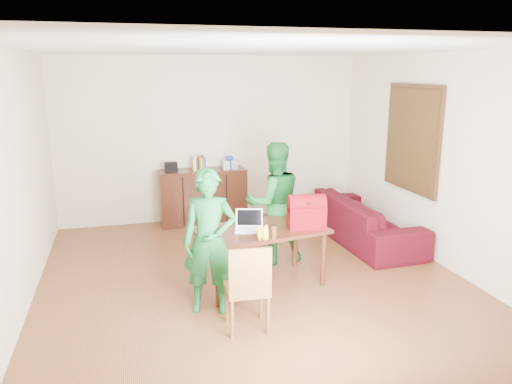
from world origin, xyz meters
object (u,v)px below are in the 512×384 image
object	(u,v)px
person_near	(209,241)
bottle	(274,232)
person_far	(274,203)
chair	(247,304)
table	(260,235)
laptop	(249,227)
red_bag	(306,215)
sofa	(363,220)

from	to	relation	value
person_near	bottle	world-z (taller)	person_near
person_near	person_far	xyz separation A→B (m)	(1.06, 1.18, 0.03)
chair	person_far	bearing A→B (deg)	68.30
table	bottle	xyz separation A→B (m)	(0.05, -0.38, 0.16)
chair	person_far	xyz separation A→B (m)	(0.79, 1.67, 0.53)
laptop	bottle	bearing A→B (deg)	-45.02
bottle	red_bag	size ratio (longest dim) A/B	0.38
person_near	bottle	bearing A→B (deg)	23.03
person_near	table	bearing A→B (deg)	50.23
person_far	sofa	xyz separation A→B (m)	(1.52, 0.42, -0.47)
chair	person_far	world-z (taller)	person_far
laptop	sofa	size ratio (longest dim) A/B	0.16
chair	laptop	distance (m)	1.09
person_far	person_near	bearing A→B (deg)	44.65
red_bag	sofa	xyz separation A→B (m)	(1.37, 1.22, -0.52)
sofa	table	bearing A→B (deg)	118.27
chair	red_bag	bearing A→B (deg)	46.67
table	sofa	world-z (taller)	table
person_far	red_bag	distance (m)	0.81
chair	person_near	world-z (taller)	person_near
laptop	bottle	world-z (taller)	laptop
chair	laptop	xyz separation A→B (m)	(0.26, 0.94, 0.47)
person_far	chair	bearing A→B (deg)	61.50
laptop	bottle	size ratio (longest dim) A/B	2.21
chair	sofa	distance (m)	3.11
sofa	chair	bearing A→B (deg)	130.16
laptop	person_near	bearing A→B (deg)	-124.35
red_bag	person_near	bearing A→B (deg)	-154.20
table	red_bag	xyz separation A→B (m)	(0.52, -0.11, 0.24)
person_near	sofa	distance (m)	3.06
chair	sofa	size ratio (longest dim) A/B	0.40
table	laptop	size ratio (longest dim) A/B	4.42
chair	red_bag	world-z (taller)	red_bag
sofa	red_bag	bearing A→B (deg)	129.49
chair	person_near	distance (m)	0.76
chair	bottle	distance (m)	0.91
bottle	sofa	size ratio (longest dim) A/B	0.07
chair	person_near	bearing A→B (deg)	122.47
table	person_near	world-z (taller)	person_near
table	red_bag	size ratio (longest dim) A/B	3.75
table	chair	distance (m)	1.12
table	laptop	world-z (taller)	laptop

